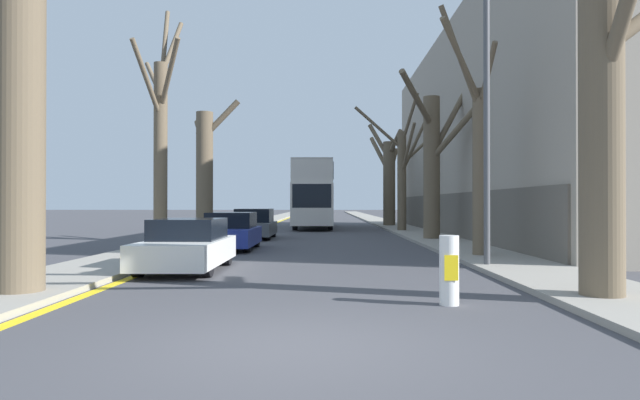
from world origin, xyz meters
name	(u,v)px	position (x,y,z in m)	size (l,w,h in m)	color
ground_plane	(291,347)	(0.00, 0.00, 0.00)	(300.00, 300.00, 0.00)	#424247
sidewalk_left	(268,220)	(-5.37, 50.00, 0.06)	(2.42, 120.00, 0.12)	gray
sidewalk_right	(376,220)	(5.37, 50.00, 0.06)	(2.42, 120.00, 0.12)	gray
building_facade_right	(537,133)	(11.57, 23.58, 5.42)	(10.08, 32.24, 10.86)	#9E9384
kerb_line_stripe	(282,220)	(-3.98, 50.00, 0.00)	(0.24, 120.00, 0.01)	yellow
street_tree_left_0	(18,97)	(-5.05, 3.35, 3.56)	(2.59, 3.85, 7.56)	brown
street_tree_left_1	(161,139)	(-4.96, 11.75, 3.78)	(2.14, 3.64, 8.48)	brown
street_tree_left_2	(205,171)	(-4.94, 18.37, 3.09)	(2.50, 2.78, 6.26)	brown
street_tree_right_0	(608,88)	(5.14, 2.97, 3.62)	(2.36, 2.69, 8.34)	brown
street_tree_right_1	(478,156)	(5.00, 10.60, 3.12)	(1.84, 2.19, 7.48)	brown
street_tree_right_2	(433,160)	(5.19, 18.87, 3.62)	(3.74, 3.35, 7.14)	brown
street_tree_right_3	(403,171)	(4.92, 26.99, 3.62)	(4.99, 4.05, 7.96)	brown
street_tree_right_4	(389,178)	(4.95, 34.78, 3.54)	(2.38, 4.20, 7.57)	brown
double_decker_bus	(314,192)	(-0.44, 32.65, 2.51)	(2.60, 11.48, 4.43)	silver
parked_car_0	(187,246)	(-3.07, 7.56, 0.62)	(1.79, 4.21, 1.29)	silver
parked_car_1	(231,232)	(-3.07, 14.07, 0.64)	(1.83, 3.99, 1.35)	navy
parked_car_2	(254,224)	(-3.07, 20.75, 0.67)	(1.88, 4.44, 1.43)	#4C5156
lamp_post	(483,72)	(4.43, 7.98, 5.04)	(1.40, 0.20, 9.14)	#4C4F54
traffic_bollard	(449,270)	(2.43, 2.75, 0.57)	(0.32, 0.33, 1.15)	white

